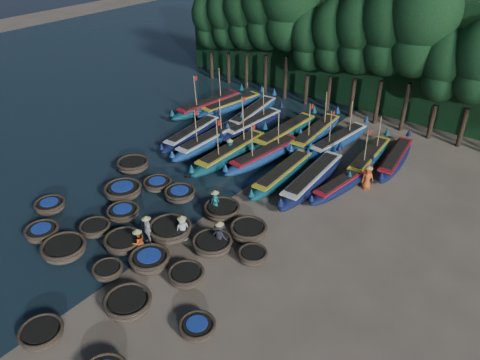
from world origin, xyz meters
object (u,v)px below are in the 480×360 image
Objects in this scene: coracle_10 at (50,206)px; coracle_14 at (186,276)px; fisherman_0 at (183,228)px; fisherman_2 at (138,241)px; long_boat_15 at (339,141)px; fisherman_6 at (368,177)px; coracle_18 at (212,244)px; coracle_11 at (95,228)px; fisherman_3 at (220,235)px; coracle_3 at (42,333)px; long_boat_9 at (209,105)px; coracle_21 at (157,184)px; coracle_22 at (180,194)px; coracle_5 at (42,232)px; fisherman_1 at (215,202)px; coracle_7 at (108,271)px; coracle_16 at (123,213)px; coracle_15 at (123,191)px; long_boat_5 at (265,155)px; coracle_12 at (124,242)px; long_boat_16 at (369,158)px; long_boat_2 at (193,133)px; long_boat_14 at (316,134)px; fisherman_5 at (230,149)px; long_boat_12 at (253,124)px; coracle_13 at (150,260)px; long_boat_3 at (210,140)px; long_boat_17 at (395,159)px; coracle_6 at (64,249)px; coracle_9 at (197,328)px; coracle_23 at (222,210)px; coracle_8 at (128,303)px; coracle_17 at (170,230)px; long_boat_13 at (285,133)px; long_boat_7 at (312,179)px; coracle_19 at (253,255)px; long_boat_8 at (344,183)px.

coracle_10 is 10.89m from coracle_14.
fisherman_0 reaches higher than fisherman_2.
long_boat_15 reaches higher than fisherman_6.
coracle_18 is 3.97m from fisherman_2.
fisherman_3 is at bearing 28.07° from coracle_11.
long_boat_9 reaches higher than coracle_3.
coracle_22 is (2.09, -0.02, 0.06)m from coracle_21.
fisherman_3 reaches higher than coracle_3.
fisherman_1 is (6.24, 7.79, 0.51)m from coracle_5.
coracle_7 is 3.87m from coracle_11.
coracle_10 is 4.70m from coracle_16.
coracle_15 is 0.30× the size of long_boat_5.
coracle_11 is 1.00× the size of coracle_12.
coracle_5 is at bearing -104.81° from long_boat_15.
long_boat_9 is at bearing 174.80° from long_boat_16.
coracle_15 is at bearing -82.56° from long_boat_2.
long_boat_2 is (-3.18, 6.81, 0.17)m from coracle_21.
coracle_7 is at bearing -95.59° from long_boat_14.
long_boat_16 is (15.45, -0.16, -0.06)m from long_boat_9.
fisherman_5 is (-8.43, -5.51, 0.26)m from long_boat_16.
coracle_3 is at bearing -93.14° from long_boat_14.
long_boat_5 is (4.51, 9.46, 0.10)m from coracle_15.
fisherman_3 reaches higher than fisherman_0.
coracle_15 is 0.31× the size of long_boat_12.
coracle_15 is (0.27, 5.62, 0.05)m from coracle_5.
coracle_13 is 13.88m from long_boat_3.
coracle_10 is at bearing -109.49° from long_boat_5.
coracle_11 is 1.21× the size of fisherman_6.
long_boat_17 reaches higher than coracle_15.
coracle_6 is 7.83m from coracle_22.
coracle_18 is at bearing -48.83° from long_boat_2.
long_boat_12 is 5.21m from fisherman_5.
coracle_3 is 0.87× the size of coracle_10.
coracle_9 is 0.83× the size of coracle_18.
long_boat_9 reaches higher than coracle_6.
coracle_14 is at bearing -67.74° from coracle_23.
coracle_17 reaches higher than coracle_8.
long_boat_15 reaches higher than fisherman_1.
long_boat_3 is 1.06× the size of long_boat_12.
long_boat_13 is at bearing 96.03° from coracle_3.
long_boat_7 is at bearing -112.56° from long_boat_16.
coracle_3 is 1.05× the size of fisherman_3.
coracle_14 reaches higher than coracle_19.
coracle_6 is 5.73m from coracle_17.
coracle_14 is at bearing -150.95° from fisherman_6.
coracle_13 is 0.24× the size of long_boat_13.
long_boat_8 is (5.59, 14.87, 0.12)m from coracle_7.
coracle_5 is 20.31m from fisherman_6.
long_boat_7 is 4.84× the size of fisherman_1.
coracle_12 is at bearing 27.52° from coracle_5.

